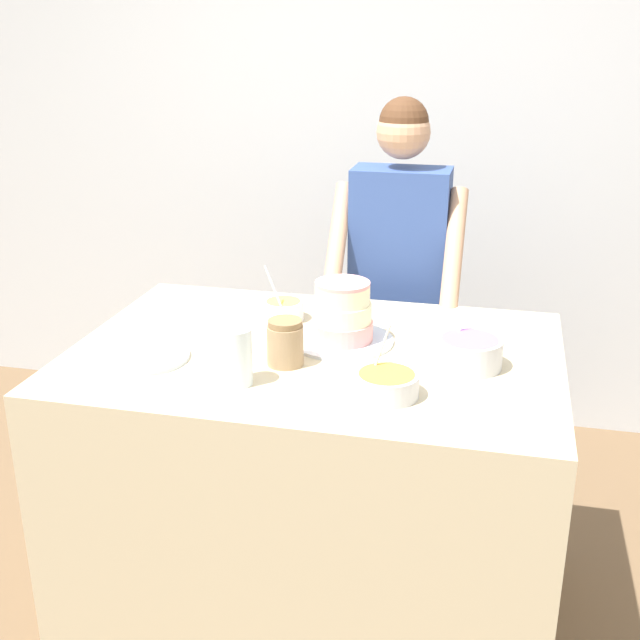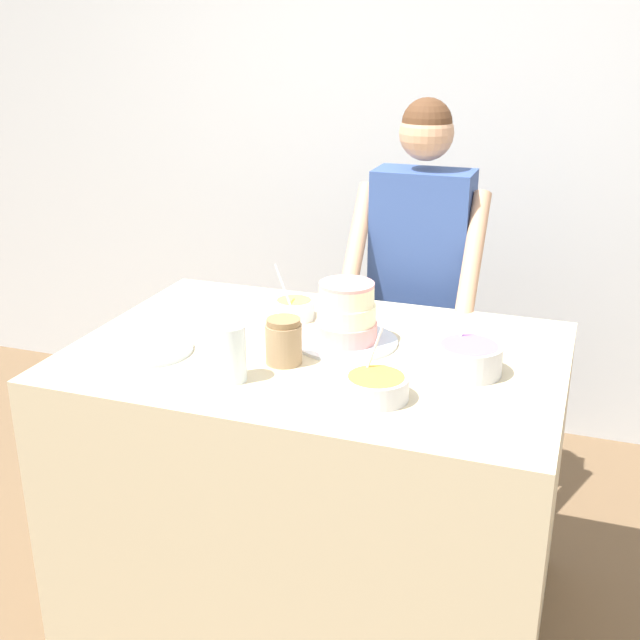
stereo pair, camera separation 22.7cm
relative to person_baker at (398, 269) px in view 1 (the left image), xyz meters
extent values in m
cube|color=silver|center=(-0.14, 0.81, 0.33)|extent=(10.00, 0.05, 2.60)
cube|color=#C6B793|center=(-0.14, -0.73, -0.51)|extent=(1.43, 0.98, 0.92)
cylinder|color=#2D2D38|center=(-0.08, 0.01, -0.59)|extent=(0.11, 0.11, 0.77)
cylinder|color=#2D2D38|center=(0.08, 0.01, -0.59)|extent=(0.11, 0.11, 0.77)
cube|color=#334C8C|center=(0.00, 0.01, 0.08)|extent=(0.35, 0.19, 0.57)
cylinder|color=tan|center=(-0.21, -0.15, 0.08)|extent=(0.06, 0.37, 0.48)
cylinder|color=tan|center=(0.21, -0.15, 0.08)|extent=(0.06, 0.37, 0.48)
sphere|color=tan|center=(0.00, 0.01, 0.50)|extent=(0.19, 0.19, 0.19)
sphere|color=#51331E|center=(0.00, 0.01, 0.53)|extent=(0.18, 0.18, 0.18)
cylinder|color=silver|center=(-0.08, -0.65, -0.04)|extent=(0.31, 0.31, 0.01)
cylinder|color=pink|center=(-0.08, -0.65, -0.01)|extent=(0.19, 0.19, 0.06)
cylinder|color=#F4EABC|center=(-0.08, -0.65, 0.05)|extent=(0.18, 0.18, 0.06)
cylinder|color=#F4EABC|center=(-0.08, -0.65, 0.10)|extent=(0.16, 0.16, 0.06)
cylinder|color=pink|center=(-0.08, -0.65, 0.14)|extent=(0.16, 0.16, 0.01)
cylinder|color=silver|center=(0.31, -0.75, -0.01)|extent=(0.18, 0.18, 0.08)
cylinder|color=#9E66B7|center=(0.31, -0.75, 0.03)|extent=(0.16, 0.16, 0.01)
cylinder|color=silver|center=(0.27, -0.70, 0.02)|extent=(0.07, 0.06, 0.13)
cylinder|color=white|center=(-0.30, -0.50, -0.02)|extent=(0.13, 0.13, 0.06)
cylinder|color=#F2DB4C|center=(-0.30, -0.50, 0.01)|extent=(0.11, 0.11, 0.01)
cylinder|color=silver|center=(-0.31, -0.54, 0.05)|extent=(0.09, 0.03, 0.18)
cylinder|color=silver|center=(0.11, -0.98, -0.02)|extent=(0.17, 0.17, 0.06)
cylinder|color=#EF9938|center=(0.11, -0.98, 0.01)|extent=(0.15, 0.15, 0.01)
cylinder|color=silver|center=(0.08, -0.93, 0.04)|extent=(0.06, 0.04, 0.16)
cylinder|color=silver|center=(-0.29, -1.00, 0.03)|extent=(0.08, 0.08, 0.16)
cylinder|color=silver|center=(-0.61, -0.91, -0.04)|extent=(0.27, 0.27, 0.01)
cylinder|color=#9E7F5B|center=(-0.20, -0.85, 0.01)|extent=(0.10, 0.10, 0.11)
cylinder|color=olive|center=(-0.20, -0.85, 0.08)|extent=(0.10, 0.10, 0.02)
camera|label=1|loc=(0.38, -2.85, 0.86)|focal=45.00mm
camera|label=2|loc=(0.59, -2.79, 0.86)|focal=45.00mm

